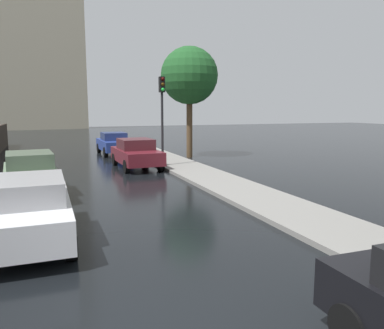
{
  "coord_description": "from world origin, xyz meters",
  "views": [
    {
      "loc": [
        -1.25,
        -4.21,
        2.96
      ],
      "look_at": [
        2.49,
        5.54,
        1.42
      ],
      "focal_mm": 35.56,
      "sensor_mm": 36.0,
      "label": 1
    }
  ],
  "objects_px": {
    "car_green_far_lane": "(30,174)",
    "traffic_light": "(162,104)",
    "car_maroon_mid_road": "(136,153)",
    "car_blue_behind_camera": "(114,143)",
    "street_tree_mid": "(189,76)",
    "car_white_far_ahead": "(27,210)"
  },
  "relations": [
    {
      "from": "street_tree_mid",
      "to": "car_blue_behind_camera",
      "type": "bearing_deg",
      "value": 143.23
    },
    {
      "from": "street_tree_mid",
      "to": "traffic_light",
      "type": "bearing_deg",
      "value": -127.67
    },
    {
      "from": "car_maroon_mid_road",
      "to": "car_white_far_ahead",
      "type": "distance_m",
      "value": 10.84
    },
    {
      "from": "car_green_far_lane",
      "to": "street_tree_mid",
      "type": "relative_size",
      "value": 0.62
    },
    {
      "from": "car_maroon_mid_road",
      "to": "car_green_far_lane",
      "type": "bearing_deg",
      "value": -135.63
    },
    {
      "from": "traffic_light",
      "to": "street_tree_mid",
      "type": "distance_m",
      "value": 4.87
    },
    {
      "from": "car_white_far_ahead",
      "to": "car_blue_behind_camera",
      "type": "xyz_separation_m",
      "value": [
        4.54,
        15.93,
        -0.04
      ]
    },
    {
      "from": "car_blue_behind_camera",
      "to": "traffic_light",
      "type": "height_order",
      "value": "traffic_light"
    },
    {
      "from": "car_white_far_ahead",
      "to": "car_green_far_lane",
      "type": "bearing_deg",
      "value": -89.0
    },
    {
      "from": "car_white_far_ahead",
      "to": "car_maroon_mid_road",
      "type": "bearing_deg",
      "value": -115.35
    },
    {
      "from": "car_blue_behind_camera",
      "to": "traffic_light",
      "type": "relative_size",
      "value": 0.93
    },
    {
      "from": "car_white_far_ahead",
      "to": "street_tree_mid",
      "type": "bearing_deg",
      "value": -123.91
    },
    {
      "from": "car_blue_behind_camera",
      "to": "street_tree_mid",
      "type": "height_order",
      "value": "street_tree_mid"
    },
    {
      "from": "car_maroon_mid_road",
      "to": "car_white_far_ahead",
      "type": "bearing_deg",
      "value": -116.91
    },
    {
      "from": "street_tree_mid",
      "to": "car_maroon_mid_road",
      "type": "bearing_deg",
      "value": -142.56
    },
    {
      "from": "car_maroon_mid_road",
      "to": "street_tree_mid",
      "type": "xyz_separation_m",
      "value": [
        4.0,
        3.07,
        4.13
      ]
    },
    {
      "from": "car_green_far_lane",
      "to": "street_tree_mid",
      "type": "xyz_separation_m",
      "value": [
        8.73,
        7.95,
        4.1
      ]
    },
    {
      "from": "car_maroon_mid_road",
      "to": "street_tree_mid",
      "type": "height_order",
      "value": "street_tree_mid"
    },
    {
      "from": "car_green_far_lane",
      "to": "traffic_light",
      "type": "bearing_deg",
      "value": -148.38
    },
    {
      "from": "car_maroon_mid_road",
      "to": "traffic_light",
      "type": "height_order",
      "value": "traffic_light"
    },
    {
      "from": "car_maroon_mid_road",
      "to": "car_blue_behind_camera",
      "type": "relative_size",
      "value": 1.03
    },
    {
      "from": "car_white_far_ahead",
      "to": "street_tree_mid",
      "type": "distance_m",
      "value": 16.03
    }
  ]
}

